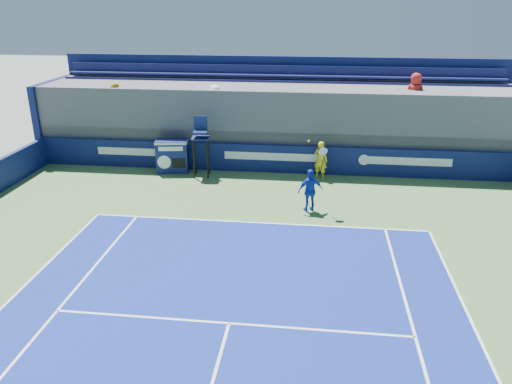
# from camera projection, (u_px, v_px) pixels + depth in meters

# --- Properties ---
(ball_person) EXTENTS (0.67, 0.57, 1.56)m
(ball_person) POSITION_uv_depth(u_px,v_px,m) (321.00, 160.00, 20.19)
(ball_person) COLOR yellow
(ball_person) RESTS_ON apron
(back_hoarding) EXTENTS (20.40, 0.21, 1.20)m
(back_hoarding) POSITION_uv_depth(u_px,v_px,m) (272.00, 159.00, 21.00)
(back_hoarding) COLOR #0D154A
(back_hoarding) RESTS_ON ground
(match_clock) EXTENTS (1.42, 0.91, 1.40)m
(match_clock) POSITION_uv_depth(u_px,v_px,m) (172.00, 155.00, 20.98)
(match_clock) COLOR #101A51
(match_clock) RESTS_ON ground
(umpire_chair) EXTENTS (0.78, 0.78, 2.48)m
(umpire_chair) POSITION_uv_depth(u_px,v_px,m) (201.00, 140.00, 20.23)
(umpire_chair) COLOR black
(umpire_chair) RESTS_ON ground
(tennis_player) EXTENTS (1.01, 0.66, 2.57)m
(tennis_player) POSITION_uv_depth(u_px,v_px,m) (310.00, 190.00, 17.04)
(tennis_player) COLOR #1539AD
(tennis_player) RESTS_ON apron
(stadium_seating) EXTENTS (21.00, 4.05, 4.40)m
(stadium_seating) POSITION_uv_depth(u_px,v_px,m) (276.00, 119.00, 22.45)
(stadium_seating) COLOR #55555A
(stadium_seating) RESTS_ON ground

